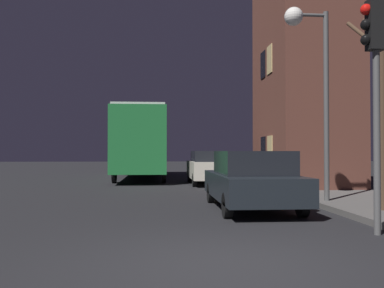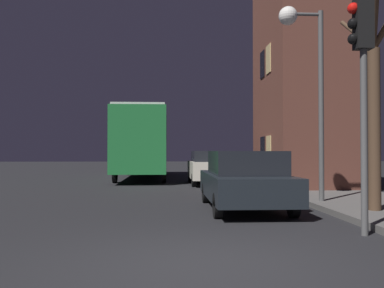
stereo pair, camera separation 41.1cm
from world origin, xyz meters
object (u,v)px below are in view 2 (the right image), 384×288
Objects in this scene: car_near_lane at (244,180)px; car_mid_lane at (210,167)px; traffic_light at (362,65)px; bus at (144,139)px; bare_tree at (374,108)px; streetlamp at (303,54)px.

car_near_lane is 1.03× the size of car_mid_lane.
bus is at bearing 105.82° from traffic_light.
traffic_light is 0.38× the size of bus.
traffic_light is at bearing -74.18° from bus.
traffic_light is 12.26m from car_mid_lane.
car_mid_lane is at bearing -54.95° from bus.
bare_tree is 10.35m from car_mid_lane.
car_near_lane is (3.24, -13.08, -1.41)m from bus.
bare_tree is at bearing -67.54° from bus.
traffic_light is at bearing -120.87° from bare_tree.
streetlamp is at bearing 118.14° from bare_tree.
streetlamp is 1.21× the size of car_mid_lane.
streetlamp is 4.19m from traffic_light.
streetlamp is 0.48× the size of bus.
streetlamp is at bearing 86.42° from traffic_light.
bare_tree is 15.61m from bus.
bus is 5.77m from car_mid_lane.
bus is at bearing 103.91° from car_near_lane.
traffic_light is 4.37m from car_near_lane.
car_mid_lane is at bearing 97.03° from traffic_light.
bus is 2.44× the size of car_near_lane.
bare_tree is at bearing -74.40° from car_mid_lane.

